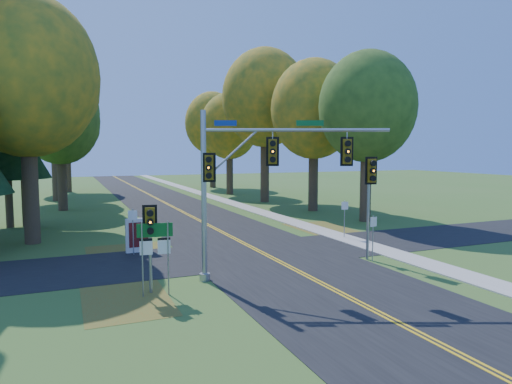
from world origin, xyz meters
name	(u,v)px	position (x,y,z in m)	size (l,w,h in m)	color
ground	(277,261)	(0.00, 0.00, 0.00)	(160.00, 160.00, 0.00)	#386122
road_main	(277,261)	(0.00, 0.00, 0.01)	(8.00, 160.00, 0.02)	black
road_cross	(261,252)	(0.00, 2.00, 0.01)	(60.00, 6.00, 0.02)	black
centerline_left	(275,261)	(-0.10, 0.00, 0.03)	(0.10, 160.00, 0.01)	gold
centerline_right	(279,260)	(0.10, 0.00, 0.03)	(0.10, 160.00, 0.01)	gold
sidewalk_east	(381,250)	(6.20, 0.00, 0.03)	(1.60, 160.00, 0.06)	#9E998E
leaf_patch_w_near	(129,255)	(-6.50, 4.00, 0.01)	(4.00, 6.00, 0.00)	brown
leaf_patch_e	(331,231)	(6.80, 6.00, 0.01)	(3.50, 8.00, 0.00)	brown
leaf_patch_w_far	(126,299)	(-7.50, -3.00, 0.01)	(3.00, 5.00, 0.00)	brown
tree_w_a	(27,77)	(-11.13, 9.38, 9.49)	(8.00, 8.00, 14.15)	#38281C
tree_e_a	(367,107)	(11.57, 8.77, 8.53)	(7.20, 7.20, 12.73)	#38281C
tree_w_b	(24,78)	(-11.72, 16.29, 10.37)	(8.60, 8.60, 15.38)	#38281C
tree_e_b	(314,110)	(10.97, 15.58, 8.90)	(7.60, 7.60, 13.33)	#38281C
tree_w_c	(61,121)	(-9.54, 24.47, 7.94)	(6.80, 6.80, 11.91)	#38281C
tree_e_c	(265,98)	(9.88, 23.69, 10.66)	(8.80, 8.80, 15.79)	#38281C
tree_w_d	(54,108)	(-10.13, 33.18, 9.78)	(8.20, 8.20, 14.56)	#38281C
tree_e_d	(230,127)	(9.26, 32.87, 8.24)	(7.00, 7.00, 12.32)	#38281C
tree_w_e	(66,113)	(-8.92, 44.09, 10.07)	(8.40, 8.40, 14.97)	#38281C
tree_e_e	(213,124)	(10.47, 43.58, 9.19)	(7.80, 7.80, 13.74)	#38281C
pine_c	(3,86)	(-13.00, 16.00, 9.69)	(5.60, 5.60, 20.56)	#38281C
traffic_mast	(250,172)	(-2.48, -2.64, 4.47)	(7.10, 3.20, 6.95)	#9A9DA3
east_signal_pole	(371,182)	(4.14, -1.66, 3.83)	(0.57, 0.68, 5.05)	gray
ped_signal_pole	(150,228)	(-6.55, -2.82, 2.50)	(0.53, 0.61, 3.36)	gray
route_sign_cluster	(155,244)	(-6.41, -3.04, 1.95)	(1.29, 0.21, 2.77)	gray
info_kiosk	(138,235)	(-5.92, 4.53, 0.90)	(1.32, 0.29, 1.81)	silver
reg_sign_e_north	(345,212)	(6.28, 3.65, 1.59)	(0.44, 0.08, 2.32)	gray
reg_sign_e_south	(373,230)	(4.20, -1.87, 1.53)	(0.43, 0.11, 2.24)	gray
reg_sign_w	(133,224)	(-6.26, 3.94, 1.64)	(0.45, 0.13, 2.40)	gray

